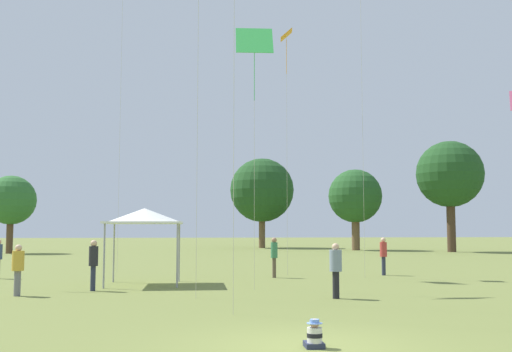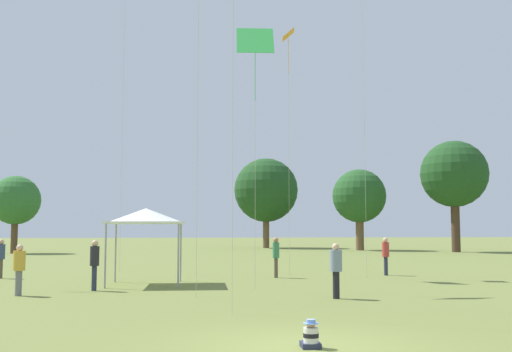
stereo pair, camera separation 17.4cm
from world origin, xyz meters
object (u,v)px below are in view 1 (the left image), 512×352
Objects in this scene: distant_tree_1 at (262,190)px; distant_tree_2 at (355,196)px; distant_tree_3 at (450,175)px; person_standing_5 at (383,252)px; person_standing_6 at (274,253)px; kite_4 at (254,44)px; kite_0 at (286,49)px; seated_toddler at (314,336)px; person_standing_3 at (18,266)px; distant_tree_0 at (11,200)px; canopy_tent at (145,216)px; person_standing_1 at (336,266)px; person_standing_0 at (93,260)px.

distant_tree_1 is 1.25× the size of distant_tree_2.
person_standing_5 is at bearing -121.01° from distant_tree_3.
kite_4 reaches higher than person_standing_6.
person_standing_5 is 11.12m from kite_0.
seated_toddler is 12.54m from person_standing_3.
distant_tree_1 is 0.98× the size of distant_tree_3.
distant_tree_0 is 42.04m from distant_tree_3.
canopy_tent is 48.11m from distant_tree_1.
seated_toddler is 0.31× the size of person_standing_1.
distant_tree_3 is at bearing -164.23° from kite_0.
seated_toddler is 50.00m from distant_tree_0.
person_standing_5 is at bearing -49.60° from distant_tree_0.
distant_tree_1 reaches higher than person_standing_3.
person_standing_3 is at bearing -106.90° from distant_tree_1.
distant_tree_3 is at bearing -37.67° from distant_tree_2.
seated_toddler is at bearing -68.97° from distant_tree_0.
person_standing_1 reaches higher than seated_toddler.
person_standing_3 is 0.94× the size of person_standing_5.
person_standing_1 is 8.43m from person_standing_6.
kite_4 is 41.41m from distant_tree_3.
distant_tree_3 is (31.86, 34.96, 6.59)m from person_standing_3.
seated_toddler is at bearing 14.88° from person_standing_5.
seated_toddler is at bearing 31.59° from person_standing_0.
kite_0 is (-4.57, 0.74, 10.10)m from person_standing_5.
canopy_tent reaches higher than person_standing_3.
distant_tree_1 reaches higher than person_standing_5.
distant_tree_0 is (-12.31, 35.31, 3.76)m from person_standing_0.
person_standing_1 is at bearing 74.15° from seated_toddler.
seated_toddler is 0.05× the size of kite_4.
seated_toddler is 0.17× the size of canopy_tent.
distant_tree_1 is (4.69, 42.28, -4.32)m from kite_0.
person_standing_1 is 0.57× the size of canopy_tent.
canopy_tent is at bearing -103.64° from distant_tree_1.
person_standing_6 is 37.82m from distant_tree_2.
person_standing_5 reaches higher than person_standing_3.
kite_0 is at bearing -128.17° from distant_tree_3.
distant_tree_1 is at bearing 137.63° from distant_tree_3.
person_standing_0 is 0.99× the size of person_standing_6.
distant_tree_3 is at bearing 48.35° from canopy_tent.
person_standing_3 is 0.24× the size of distant_tree_0.
kite_4 is 49.59m from distant_tree_1.
kite_0 is (0.89, 1.51, 10.08)m from person_standing_6.
seated_toddler is at bearing -118.26° from distant_tree_3.
distant_tree_1 is (0.12, 43.02, 5.79)m from person_standing_5.
distant_tree_0 reaches higher than seated_toddler.
distant_tree_3 reaches higher than person_standing_3.
distant_tree_0 is (-19.70, 30.35, 3.74)m from person_standing_6.
person_standing_1 is at bearing -41.43° from canopy_tent.
distant_tree_1 is at bearing 168.91° from person_standing_3.
kite_0 is 1.13× the size of distant_tree_1.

